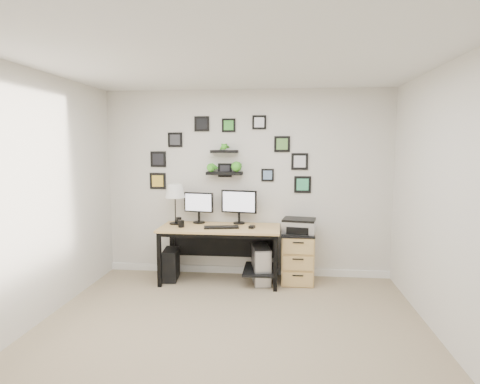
# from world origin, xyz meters

# --- Properties ---
(room) EXTENTS (4.00, 4.00, 4.00)m
(room) POSITION_xyz_m (0.00, 1.98, 0.05)
(room) COLOR tan
(room) RESTS_ON ground
(desk) EXTENTS (1.60, 0.70, 0.75)m
(desk) POSITION_xyz_m (-0.29, 1.67, 0.63)
(desk) COLOR tan
(desk) RESTS_ON ground
(monitor_left) EXTENTS (0.42, 0.19, 0.43)m
(monitor_left) POSITION_xyz_m (-0.66, 1.86, 1.00)
(monitor_left) COLOR black
(monitor_left) RESTS_ON desk
(monitor_right) EXTENTS (0.50, 0.19, 0.47)m
(monitor_right) POSITION_xyz_m (-0.09, 1.87, 1.03)
(monitor_right) COLOR black
(monitor_right) RESTS_ON desk
(keyboard) EXTENTS (0.48, 0.23, 0.02)m
(keyboard) POSITION_xyz_m (-0.29, 1.56, 0.76)
(keyboard) COLOR black
(keyboard) RESTS_ON desk
(mouse) EXTENTS (0.09, 0.12, 0.03)m
(mouse) POSITION_xyz_m (0.11, 1.59, 0.77)
(mouse) COLOR black
(mouse) RESTS_ON desk
(table_lamp) EXTENTS (0.27, 0.27, 0.56)m
(table_lamp) POSITION_xyz_m (-0.97, 1.77, 1.20)
(table_lamp) COLOR black
(table_lamp) RESTS_ON desk
(mug) EXTENTS (0.08, 0.08, 0.09)m
(mug) POSITION_xyz_m (-0.84, 1.56, 0.80)
(mug) COLOR black
(mug) RESTS_ON desk
(pen_cup) EXTENTS (0.07, 0.07, 0.09)m
(pen_cup) POSITION_xyz_m (-0.92, 1.78, 0.80)
(pen_cup) COLOR black
(pen_cup) RESTS_ON desk
(pc_tower_black) EXTENTS (0.23, 0.44, 0.42)m
(pc_tower_black) POSITION_xyz_m (-1.01, 1.65, 0.21)
(pc_tower_black) COLOR black
(pc_tower_black) RESTS_ON ground
(pc_tower_grey) EXTENTS (0.30, 0.52, 0.49)m
(pc_tower_grey) POSITION_xyz_m (0.23, 1.65, 0.24)
(pc_tower_grey) COLOR gray
(pc_tower_grey) RESTS_ON ground
(file_cabinet) EXTENTS (0.43, 0.53, 0.67)m
(file_cabinet) POSITION_xyz_m (0.71, 1.72, 0.34)
(file_cabinet) COLOR tan
(file_cabinet) RESTS_ON ground
(printer) EXTENTS (0.47, 0.40, 0.19)m
(printer) POSITION_xyz_m (0.73, 1.73, 0.77)
(printer) COLOR silver
(printer) RESTS_ON file_cabinet
(wall_decor) EXTENTS (2.29, 0.18, 1.06)m
(wall_decor) POSITION_xyz_m (-0.26, 1.93, 1.66)
(wall_decor) COLOR black
(wall_decor) RESTS_ON ground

